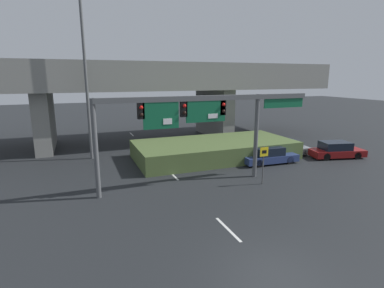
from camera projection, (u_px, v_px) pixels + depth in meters
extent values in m
plane|color=black|center=(273.00, 274.00, 10.72)|extent=(160.00, 160.00, 0.00)
cube|color=silver|center=(228.00, 229.00, 13.86)|extent=(0.14, 2.40, 0.01)
cube|color=silver|center=(173.00, 175.00, 21.52)|extent=(0.14, 2.40, 0.01)
cube|color=silver|center=(147.00, 149.00, 29.18)|extent=(0.14, 2.40, 0.01)
cube|color=silver|center=(132.00, 134.00, 36.84)|extent=(0.14, 2.40, 0.01)
cylinder|color=#515456|center=(96.00, 150.00, 16.89)|extent=(0.28, 0.28, 5.76)
cylinder|color=#515456|center=(256.00, 137.00, 20.61)|extent=(0.28, 0.28, 5.76)
cube|color=#515456|center=(212.00, 98.00, 18.82)|extent=(14.38, 0.32, 0.32)
cube|color=black|center=(141.00, 111.00, 17.36)|extent=(0.40, 0.28, 0.95)
sphere|color=red|center=(141.00, 107.00, 17.16)|extent=(0.22, 0.22, 0.22)
sphere|color=black|center=(141.00, 115.00, 17.25)|extent=(0.22, 0.22, 0.22)
cube|color=black|center=(184.00, 109.00, 18.29)|extent=(0.40, 0.28, 0.95)
sphere|color=red|center=(185.00, 106.00, 18.09)|extent=(0.22, 0.22, 0.22)
sphere|color=black|center=(185.00, 113.00, 18.18)|extent=(0.22, 0.22, 0.22)
cube|color=black|center=(222.00, 108.00, 19.22)|extent=(0.40, 0.28, 0.95)
sphere|color=red|center=(224.00, 105.00, 19.02)|extent=(0.22, 0.22, 0.22)
sphere|color=black|center=(223.00, 111.00, 19.11)|extent=(0.22, 0.22, 0.22)
cube|color=#115B38|center=(161.00, 116.00, 17.76)|extent=(2.18, 0.08, 1.59)
cube|color=white|center=(168.00, 121.00, 17.93)|extent=(0.55, 0.03, 0.35)
cube|color=#115B38|center=(206.00, 112.00, 18.75)|extent=(2.66, 0.08, 1.33)
cube|color=white|center=(213.00, 116.00, 18.94)|extent=(0.66, 0.03, 0.29)
cube|color=#115B38|center=(284.00, 103.00, 20.80)|extent=(3.20, 0.07, 0.64)
cylinder|color=#4C4C4C|center=(263.00, 165.00, 19.44)|extent=(0.08, 0.08, 2.55)
cube|color=yellow|center=(264.00, 152.00, 19.20)|extent=(0.60, 0.03, 0.60)
cube|color=black|center=(264.00, 152.00, 19.18)|extent=(0.33, 0.01, 0.21)
cylinder|color=#515456|center=(84.00, 55.00, 24.03)|extent=(0.24, 0.24, 17.16)
cube|color=gray|center=(136.00, 81.00, 31.51)|extent=(42.67, 9.83, 1.81)
cube|color=gray|center=(146.00, 66.00, 26.92)|extent=(42.67, 0.40, 0.90)
cube|color=gray|center=(45.00, 120.00, 29.12)|extent=(1.40, 7.86, 5.60)
cube|color=gray|center=(214.00, 112.00, 35.51)|extent=(1.40, 7.86, 5.60)
cube|color=#4C6033|center=(215.00, 149.00, 26.08)|extent=(13.65, 6.39, 1.47)
cube|color=navy|center=(269.00, 158.00, 24.48)|extent=(4.69, 2.03, 0.56)
cube|color=black|center=(267.00, 151.00, 24.29)|extent=(2.47, 1.75, 0.66)
cylinder|color=black|center=(278.00, 155.00, 25.69)|extent=(0.65, 0.25, 0.64)
cylinder|color=black|center=(290.00, 160.00, 24.21)|extent=(0.65, 0.25, 0.64)
cylinder|color=black|center=(248.00, 158.00, 24.80)|extent=(0.65, 0.25, 0.64)
cylinder|color=black|center=(259.00, 163.00, 23.31)|extent=(0.65, 0.25, 0.64)
cube|color=gray|center=(286.00, 151.00, 26.80)|extent=(4.39, 2.04, 0.58)
cube|color=black|center=(284.00, 144.00, 26.61)|extent=(2.33, 1.73, 0.68)
cylinder|color=black|center=(293.00, 149.00, 27.93)|extent=(0.65, 0.26, 0.64)
cylinder|color=black|center=(303.00, 153.00, 26.50)|extent=(0.65, 0.26, 0.64)
cylinder|color=black|center=(268.00, 151.00, 27.16)|extent=(0.65, 0.26, 0.64)
cylinder|color=black|center=(277.00, 155.00, 25.73)|extent=(0.65, 0.26, 0.64)
cube|color=maroon|center=(336.00, 152.00, 26.14)|extent=(4.88, 2.82, 0.57)
cube|color=black|center=(335.00, 146.00, 25.98)|extent=(2.70, 2.14, 0.68)
cylinder|color=black|center=(345.00, 151.00, 27.14)|extent=(0.67, 0.36, 0.64)
cylinder|color=black|center=(357.00, 156.00, 25.59)|extent=(0.67, 0.36, 0.64)
cylinder|color=black|center=(316.00, 152.00, 26.75)|extent=(0.67, 0.36, 0.64)
cylinder|color=black|center=(327.00, 157.00, 25.20)|extent=(0.67, 0.36, 0.64)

